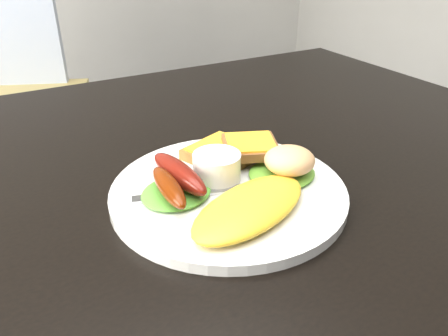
{
  "coord_description": "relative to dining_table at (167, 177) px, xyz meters",
  "views": [
    {
      "loc": [
        -0.18,
        -0.48,
        1.02
      ],
      "look_at": [
        0.03,
        -0.1,
        0.78
      ],
      "focal_mm": 35.0,
      "sensor_mm": 36.0,
      "label": 1
    }
  ],
  "objects": [
    {
      "name": "dining_table",
      "position": [
        0.0,
        0.0,
        0.0
      ],
      "size": [
        1.2,
        0.8,
        0.04
      ],
      "primitive_type": "cube",
      "color": "black",
      "rests_on": "ground"
    },
    {
      "name": "dining_chair",
      "position": [
        -0.09,
        1.23,
        -0.28
      ],
      "size": [
        0.57,
        0.57,
        0.05
      ],
      "primitive_type": "cube",
      "rotation": [
        0.0,
        0.0,
        -0.4
      ],
      "color": "tan",
      "rests_on": "ground"
    },
    {
      "name": "plate",
      "position": [
        0.03,
        -0.11,
        0.03
      ],
      "size": [
        0.27,
        0.27,
        0.01
      ],
      "primitive_type": "cylinder",
      "color": "white",
      "rests_on": "dining_table"
    },
    {
      "name": "lettuce_left",
      "position": [
        -0.03,
        -0.1,
        0.04
      ],
      "size": [
        0.1,
        0.1,
        0.01
      ],
      "primitive_type": "ellipsoid",
      "rotation": [
        0.0,
        0.0,
        0.36
      ],
      "color": "#2E8A1B",
      "rests_on": "plate"
    },
    {
      "name": "lettuce_right",
      "position": [
        0.1,
        -0.12,
        0.04
      ],
      "size": [
        0.1,
        0.1,
        0.01
      ],
      "primitive_type": "ellipsoid",
      "rotation": [
        0.0,
        0.0,
        0.33
      ],
      "color": "#6FA536",
      "rests_on": "plate"
    },
    {
      "name": "omelette",
      "position": [
        0.02,
        -0.17,
        0.04
      ],
      "size": [
        0.17,
        0.12,
        0.02
      ],
      "primitive_type": "ellipsoid",
      "rotation": [
        0.0,
        0.0,
        0.34
      ],
      "color": "yellow",
      "rests_on": "plate"
    },
    {
      "name": "sausage_a",
      "position": [
        -0.04,
        -0.11,
        0.05
      ],
      "size": [
        0.03,
        0.09,
        0.02
      ],
      "primitive_type": "ellipsoid",
      "rotation": [
        0.0,
        0.0,
        -0.07
      ],
      "color": "#622704",
      "rests_on": "lettuce_left"
    },
    {
      "name": "sausage_b",
      "position": [
        -0.02,
        -0.09,
        0.05
      ],
      "size": [
        0.04,
        0.11,
        0.03
      ],
      "primitive_type": "ellipsoid",
      "rotation": [
        0.0,
        0.0,
        0.11
      ],
      "color": "maroon",
      "rests_on": "lettuce_left"
    },
    {
      "name": "ramekin",
      "position": [
        0.03,
        -0.09,
        0.05
      ],
      "size": [
        0.07,
        0.07,
        0.03
      ],
      "primitive_type": "cylinder",
      "rotation": [
        0.0,
        0.0,
        0.29
      ],
      "color": "white",
      "rests_on": "plate"
    },
    {
      "name": "toast_a",
      "position": [
        0.06,
        -0.04,
        0.04
      ],
      "size": [
        0.1,
        0.1,
        0.01
      ],
      "primitive_type": "cube",
      "rotation": [
        0.0,
        0.0,
        0.36
      ],
      "color": "#9A5F32",
      "rests_on": "plate"
    },
    {
      "name": "toast_b",
      "position": [
        0.09,
        -0.07,
        0.05
      ],
      "size": [
        0.09,
        0.09,
        0.01
      ],
      "primitive_type": "cube",
      "rotation": [
        0.0,
        0.0,
        -0.4
      ],
      "color": "brown",
      "rests_on": "toast_a"
    },
    {
      "name": "potato_salad",
      "position": [
        0.1,
        -0.13,
        0.06
      ],
      "size": [
        0.08,
        0.07,
        0.03
      ],
      "primitive_type": "ellipsoid",
      "rotation": [
        0.0,
        0.0,
        -0.41
      ],
      "color": "beige",
      "rests_on": "lettuce_right"
    },
    {
      "name": "fork",
      "position": [
        0.0,
        -0.11,
        0.03
      ],
      "size": [
        0.15,
        0.06,
        0.0
      ],
      "primitive_type": "cube",
      "rotation": [
        0.0,
        0.0,
        -0.3
      ],
      "color": "#ADAFB7",
      "rests_on": "plate"
    }
  ]
}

